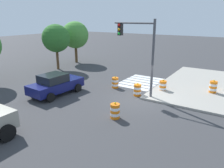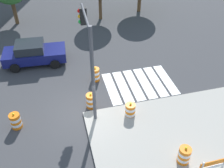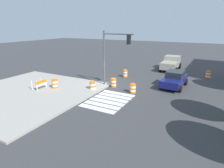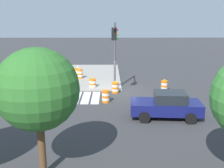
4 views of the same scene
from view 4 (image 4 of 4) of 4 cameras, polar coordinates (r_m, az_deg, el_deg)
ground_plane at (r=22.32m, az=2.16°, el=-1.59°), size 120.00×120.00×0.00m
sidewalk_corner at (r=28.53m, az=-10.54°, el=1.83°), size 12.00×12.00×0.15m
crosswalk_stripes at (r=20.77m, az=-8.71°, el=-2.93°), size 4.35×3.20×0.02m
sports_car at (r=16.70m, az=11.67°, el=-4.46°), size 4.42×2.37×1.63m
traffic_barrel_near_corner at (r=22.72m, az=11.19°, el=-0.39°), size 0.56×0.56×1.02m
traffic_barrel_median_near at (r=19.37m, az=-1.35°, el=-2.67°), size 0.56×0.56×1.02m
traffic_barrel_median_far at (r=23.03m, az=-4.22°, el=0.04°), size 0.56×0.56×1.02m
traffic_barrel_far_curb at (r=21.72m, az=0.70°, el=-0.79°), size 0.56×0.56×1.02m
traffic_barrel_on_sidewalk at (r=26.51m, az=-6.94°, el=2.20°), size 0.56×0.56×1.02m
construction_barricade at (r=27.60m, az=-8.59°, el=2.87°), size 1.30×0.78×1.00m
traffic_light_pole at (r=21.03m, az=0.58°, el=8.30°), size 0.48×3.29×5.50m
street_tree_streetside_mid at (r=10.04m, az=-15.71°, el=-1.20°), size 3.09×3.09×5.06m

